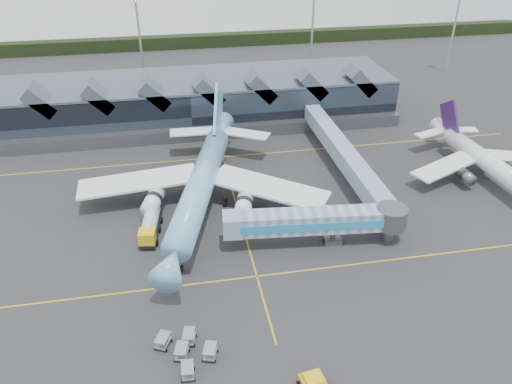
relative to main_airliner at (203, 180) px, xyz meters
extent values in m
plane|color=#2C2B2E|center=(5.24, -11.57, -4.51)|extent=(260.00, 260.00, 0.00)
cube|color=gold|center=(5.24, -19.57, -4.51)|extent=(120.00, 0.25, 0.01)
cube|color=gold|center=(5.24, 16.43, -4.51)|extent=(120.00, 0.25, 0.01)
cube|color=gold|center=(5.24, -1.57, -4.51)|extent=(0.25, 60.00, 0.01)
cube|color=black|center=(5.24, 98.43, -2.51)|extent=(260.00, 4.00, 4.00)
cube|color=black|center=(0.24, 36.43, -0.01)|extent=(90.00, 20.00, 9.00)
cube|color=#495362|center=(0.24, 36.43, 4.69)|extent=(90.00, 20.00, 0.60)
cube|color=#575A5F|center=(0.24, 25.43, -3.21)|extent=(90.00, 2.50, 2.60)
cube|color=#495362|center=(-28.76, 29.43, 4.79)|extent=(6.43, 6.00, 6.43)
cube|color=#495362|center=(-17.76, 29.43, 4.79)|extent=(6.43, 6.00, 6.43)
cube|color=#495362|center=(-6.76, 29.43, 4.79)|extent=(6.43, 6.00, 6.43)
cube|color=#495362|center=(4.24, 29.43, 4.79)|extent=(6.43, 6.00, 6.43)
cube|color=#495362|center=(15.24, 29.43, 4.79)|extent=(6.43, 6.00, 6.43)
cube|color=#495362|center=(26.24, 29.43, 4.79)|extent=(6.43, 6.00, 6.43)
cube|color=#495362|center=(37.24, 29.43, 4.79)|extent=(6.43, 6.00, 6.43)
cylinder|color=#9C9EA4|center=(-9.76, 60.43, 6.49)|extent=(0.56, 0.56, 22.00)
cube|color=#575A5F|center=(-9.76, 60.43, 17.49)|extent=(2.40, 0.50, 0.90)
cylinder|color=#9C9EA4|center=(35.24, 60.43, 6.49)|extent=(0.56, 0.56, 22.00)
cylinder|color=#9C9EA4|center=(75.24, 58.43, 6.49)|extent=(0.56, 0.56, 22.00)
cylinder|color=#75C2EE|center=(-0.42, -1.50, 0.02)|extent=(13.29, 33.89, 4.20)
cone|color=#75C2EE|center=(-5.84, -20.68, 0.02)|extent=(5.63, 6.75, 4.20)
cube|color=black|center=(-6.04, -21.38, 0.90)|extent=(1.63, 0.76, 0.48)
cone|color=#75C2EE|center=(5.26, 18.62, 0.33)|extent=(6.15, 8.63, 4.20)
cube|color=white|center=(-10.37, 2.78, -0.72)|extent=(19.32, 7.06, 1.39)
cube|color=white|center=(10.30, -3.06, -0.72)|extent=(19.38, 15.86, 1.39)
cylinder|color=white|center=(-7.97, -1.89, -1.77)|extent=(4.09, 6.32, 2.60)
cylinder|color=white|center=(5.81, -5.78, -1.77)|extent=(4.09, 6.32, 2.60)
cube|color=#75C2EE|center=(4.73, 16.75, 4.71)|extent=(3.40, 10.48, 11.57)
cube|color=white|center=(-0.11, 18.62, 0.33)|extent=(8.85, 3.67, 0.28)
cube|color=white|center=(9.84, 15.81, 0.33)|extent=(9.28, 7.30, 0.28)
cylinder|color=#575A5F|center=(-4.78, -16.93, -3.30)|extent=(0.31, 0.31, 2.43)
cylinder|color=#575A5F|center=(-3.46, 0.88, -3.30)|extent=(0.31, 0.31, 2.43)
cylinder|color=#575A5F|center=(3.41, -1.06, -3.30)|extent=(0.31, 0.31, 2.43)
cylinder|color=black|center=(-4.78, -16.93, -4.07)|extent=(0.90, 1.63, 1.56)
cylinder|color=white|center=(50.15, -0.63, -1.07)|extent=(4.76, 22.52, 3.19)
cone|color=white|center=(49.18, 13.07, -0.83)|extent=(3.54, 5.32, 3.19)
cube|color=white|center=(42.62, -0.13, -1.63)|extent=(13.87, 8.83, 1.07)
cylinder|color=#575A5F|center=(45.29, -2.57, -2.42)|extent=(2.24, 3.96, 1.98)
cube|color=#361A4F|center=(49.27, 11.79, 2.13)|extent=(0.98, 7.19, 7.78)
cube|color=white|center=(45.66, 11.86, -0.83)|extent=(6.48, 4.01, 0.27)
cube|color=white|center=(52.84, 12.37, -0.83)|extent=(6.38, 3.26, 0.27)
cylinder|color=#575A5F|center=(47.38, 0.14, -3.59)|extent=(0.30, 0.30, 1.85)
cylinder|color=#575A5F|center=(52.79, 0.52, -3.59)|extent=(0.30, 0.30, 1.85)
cube|color=#677FAC|center=(14.44, -13.78, -0.52)|extent=(21.07, 5.21, 3.02)
cube|color=#2889C8|center=(14.28, -15.39, -0.52)|extent=(20.76, 2.22, 1.25)
cube|color=#677FAC|center=(3.03, -12.63, -0.52)|extent=(3.03, 3.59, 3.13)
cylinder|color=#575A5F|center=(17.55, -14.10, -2.52)|extent=(0.73, 0.73, 3.99)
cube|color=#575A5F|center=(17.55, -14.10, -4.04)|extent=(2.70, 2.33, 0.94)
cylinder|color=black|center=(16.52, -13.99, -4.15)|extent=(0.51, 0.98, 0.94)
cylinder|color=black|center=(18.59, -14.20, -4.15)|extent=(0.51, 0.98, 0.94)
cylinder|color=#575A5F|center=(25.85, -14.93, -0.52)|extent=(4.59, 4.59, 3.13)
cylinder|color=#575A5F|center=(25.85, -14.93, -2.52)|extent=(1.88, 1.88, 3.99)
cube|color=black|center=(-8.61, -7.09, -3.79)|extent=(3.46, 8.93, 0.48)
cube|color=yellow|center=(-9.05, -10.35, -2.77)|extent=(2.58, 2.42, 2.13)
cube|color=black|center=(-9.15, -11.11, -2.29)|extent=(2.13, 0.43, 0.97)
cylinder|color=silver|center=(-8.45, -5.94, -2.48)|extent=(2.95, 5.86, 2.22)
sphere|color=silver|center=(-8.08, -3.16, -2.48)|extent=(2.13, 2.13, 2.13)
sphere|color=silver|center=(-8.83, -8.72, -2.48)|extent=(2.13, 2.13, 2.13)
cylinder|color=black|center=(-10.20, -9.80, -4.03)|extent=(0.46, 1.00, 0.97)
cylinder|color=black|center=(-7.80, -10.12, -4.03)|extent=(0.46, 1.00, 0.97)
cylinder|color=black|center=(-9.74, -6.45, -4.03)|extent=(0.46, 1.00, 0.97)
cylinder|color=black|center=(-7.35, -6.77, -4.03)|extent=(0.46, 1.00, 0.97)
cylinder|color=black|center=(-9.42, -4.05, -4.03)|extent=(0.46, 1.00, 0.97)
cylinder|color=black|center=(-7.02, -4.38, -4.03)|extent=(0.46, 1.00, 0.97)
cube|color=yellow|center=(7.68, -38.10, -2.96)|extent=(2.16, 1.98, 0.75)
cylinder|color=black|center=(8.80, -37.28, -4.08)|extent=(0.44, 0.90, 0.86)
cube|color=#9A9CA2|center=(-4.44, -29.32, -4.00)|extent=(1.68, 2.26, 0.14)
cube|color=#9A9CA2|center=(-4.44, -29.32, -3.12)|extent=(1.68, 2.26, 0.07)
cylinder|color=black|center=(-3.61, -28.72, -4.34)|extent=(0.18, 0.35, 0.34)
cube|color=#9A9CA2|center=(-2.32, -31.92, -4.00)|extent=(1.85, 2.34, 0.14)
cube|color=#9A9CA2|center=(-2.32, -31.92, -3.12)|extent=(1.85, 2.34, 0.07)
cylinder|color=black|center=(-1.43, -31.41, -4.34)|extent=(0.21, 0.35, 0.34)
cube|color=#9A9CA2|center=(-7.38, -29.38, -4.00)|extent=(2.06, 2.41, 0.14)
cube|color=#9A9CA2|center=(-7.38, -29.38, -3.12)|extent=(2.06, 2.41, 0.07)
cylinder|color=black|center=(-6.43, -29.02, -4.34)|extent=(0.25, 0.35, 0.34)
cube|color=#9A9CA2|center=(-4.92, -34.04, -4.00)|extent=(1.40, 2.11, 0.14)
cube|color=#9A9CA2|center=(-4.92, -34.04, -3.12)|extent=(1.40, 2.11, 0.07)
cylinder|color=black|center=(-4.19, -33.33, -4.34)|extent=(0.13, 0.34, 0.34)
cube|color=#9A9CA2|center=(-5.41, -31.33, -4.00)|extent=(1.78, 2.31, 0.14)
cube|color=#9A9CA2|center=(-5.41, -31.33, -3.12)|extent=(1.78, 2.31, 0.07)
cylinder|color=black|center=(-4.54, -30.79, -4.34)|extent=(0.19, 0.35, 0.34)
camera|label=1|loc=(-4.30, -70.24, 39.58)|focal=35.00mm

